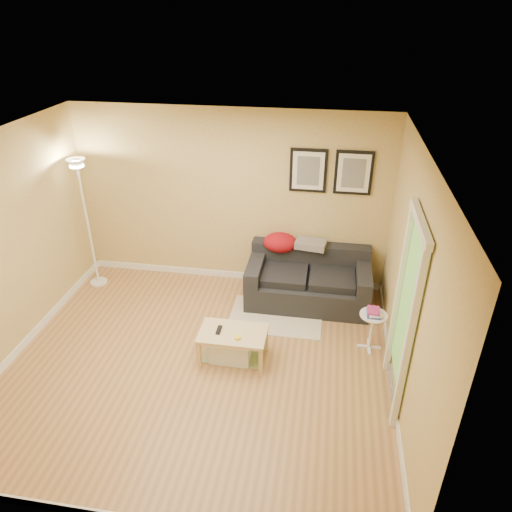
# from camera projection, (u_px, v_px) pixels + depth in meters

# --- Properties ---
(floor) EXTENTS (4.50, 4.50, 0.00)m
(floor) POSITION_uv_depth(u_px,v_px,m) (199.00, 363.00, 5.63)
(floor) COLOR #AF7E4B
(floor) RESTS_ON ground
(ceiling) EXTENTS (4.50, 4.50, 0.00)m
(ceiling) POSITION_uv_depth(u_px,v_px,m) (183.00, 149.00, 4.37)
(ceiling) COLOR white
(ceiling) RESTS_ON wall_back
(wall_back) EXTENTS (4.50, 0.00, 4.50)m
(wall_back) POSITION_uv_depth(u_px,v_px,m) (231.00, 200.00, 6.73)
(wall_back) COLOR tan
(wall_back) RESTS_ON ground
(wall_front) EXTENTS (4.50, 0.00, 4.50)m
(wall_front) POSITION_uv_depth(u_px,v_px,m) (113.00, 413.00, 3.27)
(wall_front) COLOR tan
(wall_front) RESTS_ON ground
(wall_left) EXTENTS (0.00, 4.00, 4.00)m
(wall_left) POSITION_uv_depth(u_px,v_px,m) (0.00, 253.00, 5.32)
(wall_left) COLOR tan
(wall_left) RESTS_ON ground
(wall_right) EXTENTS (0.00, 4.00, 4.00)m
(wall_right) POSITION_uv_depth(u_px,v_px,m) (410.00, 288.00, 4.68)
(wall_right) COLOR tan
(wall_right) RESTS_ON ground
(baseboard_back) EXTENTS (4.50, 0.02, 0.10)m
(baseboard_back) POSITION_uv_depth(u_px,v_px,m) (233.00, 275.00, 7.32)
(baseboard_back) COLOR white
(baseboard_back) RESTS_ON ground
(baseboard_left) EXTENTS (0.02, 4.00, 0.10)m
(baseboard_left) POSITION_uv_depth(u_px,v_px,m) (27.00, 340.00, 5.92)
(baseboard_left) COLOR white
(baseboard_left) RESTS_ON ground
(baseboard_right) EXTENTS (0.02, 4.00, 0.10)m
(baseboard_right) POSITION_uv_depth(u_px,v_px,m) (392.00, 381.00, 5.29)
(baseboard_right) COLOR white
(baseboard_right) RESTS_ON ground
(sofa) EXTENTS (1.70, 0.90, 0.75)m
(sofa) POSITION_uv_depth(u_px,v_px,m) (308.00, 278.00, 6.60)
(sofa) COLOR black
(sofa) RESTS_ON ground
(red_throw) EXTENTS (0.48, 0.36, 0.28)m
(red_throw) POSITION_uv_depth(u_px,v_px,m) (280.00, 243.00, 6.71)
(red_throw) COLOR maroon
(red_throw) RESTS_ON sofa
(plaid_throw) EXTENTS (0.45, 0.32, 0.10)m
(plaid_throw) POSITION_uv_depth(u_px,v_px,m) (311.00, 244.00, 6.64)
(plaid_throw) COLOR tan
(plaid_throw) RESTS_ON sofa
(framed_print_left) EXTENTS (0.50, 0.04, 0.60)m
(framed_print_left) POSITION_uv_depth(u_px,v_px,m) (308.00, 170.00, 6.31)
(framed_print_left) COLOR black
(framed_print_left) RESTS_ON wall_back
(framed_print_right) EXTENTS (0.50, 0.04, 0.60)m
(framed_print_right) POSITION_uv_depth(u_px,v_px,m) (354.00, 173.00, 6.23)
(framed_print_right) COLOR black
(framed_print_right) RESTS_ON wall_back
(area_rug) EXTENTS (1.25, 0.85, 0.01)m
(area_rug) POSITION_uv_depth(u_px,v_px,m) (276.00, 316.00, 6.44)
(area_rug) COLOR beige
(area_rug) RESTS_ON ground
(green_runner) EXTENTS (0.70, 0.50, 0.01)m
(green_runner) POSITION_uv_depth(u_px,v_px,m) (234.00, 352.00, 5.79)
(green_runner) COLOR #668C4C
(green_runner) RESTS_ON ground
(coffee_table) EXTENTS (0.87, 0.62, 0.40)m
(coffee_table) POSITION_uv_depth(u_px,v_px,m) (233.00, 346.00, 5.60)
(coffee_table) COLOR #DCBE86
(coffee_table) RESTS_ON ground
(remote_control) EXTENTS (0.05, 0.16, 0.02)m
(remote_control) POSITION_uv_depth(u_px,v_px,m) (219.00, 330.00, 5.53)
(remote_control) COLOR black
(remote_control) RESTS_ON coffee_table
(tape_roll) EXTENTS (0.07, 0.07, 0.03)m
(tape_roll) POSITION_uv_depth(u_px,v_px,m) (237.00, 338.00, 5.39)
(tape_roll) COLOR yellow
(tape_roll) RESTS_ON coffee_table
(storage_bin) EXTENTS (0.50, 0.36, 0.30)m
(storage_bin) POSITION_uv_depth(u_px,v_px,m) (231.00, 347.00, 5.64)
(storage_bin) COLOR white
(storage_bin) RESTS_ON ground
(side_table) EXTENTS (0.33, 0.33, 0.51)m
(side_table) POSITION_uv_depth(u_px,v_px,m) (371.00, 331.00, 5.75)
(side_table) COLOR white
(side_table) RESTS_ON ground
(book_stack) EXTENTS (0.22, 0.25, 0.07)m
(book_stack) POSITION_uv_depth(u_px,v_px,m) (374.00, 312.00, 5.61)
(book_stack) COLOR navy
(book_stack) RESTS_ON side_table
(floor_lamp) EXTENTS (0.25, 0.25, 1.96)m
(floor_lamp) POSITION_uv_depth(u_px,v_px,m) (89.00, 228.00, 6.76)
(floor_lamp) COLOR white
(floor_lamp) RESTS_ON ground
(doorway) EXTENTS (0.12, 1.01, 2.13)m
(doorway) POSITION_uv_depth(u_px,v_px,m) (403.00, 319.00, 4.69)
(doorway) COLOR white
(doorway) RESTS_ON ground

